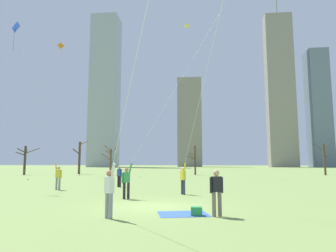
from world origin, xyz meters
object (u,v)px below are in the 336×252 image
at_px(distant_kite_low_near_trees_orange, 62,56).
at_px(bare_tree_far_right_edge, 25,159).
at_px(bare_tree_right_of_center, 195,160).
at_px(kite_flyer_foreground_right_white, 195,127).
at_px(picnic_spot, 191,212).
at_px(kite_flyer_midfield_right_pink, 122,132).
at_px(kite_flyer_foreground_left_red, 147,144).
at_px(kite_flyer_far_back_blue, 51,151).
at_px(bystander_strolling_midfield, 119,175).
at_px(bare_tree_leftmost, 324,158).
at_px(bare_tree_rightmost, 110,160).
at_px(bystander_watching_nearby, 217,190).
at_px(bare_tree_center, 79,157).
at_px(distant_kite_high_overhead_yellow, 180,48).

xyz_separation_m(distant_kite_low_near_trees_orange, bare_tree_far_right_edge, (-6.74, 2.94, -15.23)).
distance_m(bare_tree_right_of_center, bare_tree_far_right_edge, 26.35).
bearing_deg(kite_flyer_foreground_right_white, picnic_spot, -91.88).
height_order(kite_flyer_midfield_right_pink, kite_flyer_foreground_left_red, kite_flyer_foreground_left_red).
bearing_deg(picnic_spot, kite_flyer_midfield_right_pink, -126.66).
bearing_deg(kite_flyer_far_back_blue, bystander_strolling_midfield, 30.33).
xyz_separation_m(bare_tree_right_of_center, bare_tree_leftmost, (19.52, 0.75, 0.24)).
distance_m(picnic_spot, bare_tree_rightmost, 36.70).
bearing_deg(kite_flyer_far_back_blue, distant_kite_low_near_trees_orange, 115.16).
bearing_deg(bystander_strolling_midfield, bare_tree_leftmost, 44.64).
xyz_separation_m(distant_kite_low_near_trees_orange, picnic_spot, (19.85, -29.85, -17.61)).
distance_m(bystander_watching_nearby, bare_tree_right_of_center, 35.80).
xyz_separation_m(kite_flyer_midfield_right_pink, bystander_watching_nearby, (2.85, 2.37, -1.85)).
bearing_deg(picnic_spot, bare_tree_far_right_edge, 129.04).
relative_size(kite_flyer_midfield_right_pink, bare_tree_far_right_edge, 3.09).
bearing_deg(bare_tree_center, bare_tree_rightmost, -22.09).
bearing_deg(bystander_strolling_midfield, distant_kite_low_near_trees_orange, 127.64).
distance_m(picnic_spot, bare_tree_right_of_center, 35.61).
height_order(kite_flyer_far_back_blue, kite_flyer_foreground_left_red, kite_flyer_foreground_left_red).
distance_m(kite_flyer_midfield_right_pink, bystander_strolling_midfield, 14.87).
bearing_deg(bare_tree_center, distant_kite_low_near_trees_orange, -94.18).
distance_m(bystander_watching_nearby, bare_tree_leftmost, 40.82).
height_order(kite_flyer_midfield_right_pink, picnic_spot, kite_flyer_midfield_right_pink).
xyz_separation_m(kite_flyer_foreground_left_red, bare_tree_center, (-16.88, 31.59, 0.02)).
relative_size(bystander_watching_nearby, bare_tree_center, 0.30).
bearing_deg(kite_flyer_foreground_right_white, distant_kite_low_near_trees_orange, 127.81).
relative_size(kite_flyer_far_back_blue, bare_tree_right_of_center, 2.87).
relative_size(distant_kite_low_near_trees_orange, bare_tree_rightmost, 4.24).
distance_m(kite_flyer_far_back_blue, picnic_spot, 13.88).
bearing_deg(distant_kite_low_near_trees_orange, kite_flyer_foreground_left_red, -55.14).
bearing_deg(bare_tree_leftmost, kite_flyer_far_back_blue, -137.13).
relative_size(kite_flyer_midfield_right_pink, bystander_watching_nearby, 8.48).
relative_size(kite_flyer_far_back_blue, bare_tree_far_right_edge, 2.92).
xyz_separation_m(distant_kite_high_overhead_yellow, bare_tree_rightmost, (-11.11, 4.02, -15.94)).
distance_m(kite_flyer_far_back_blue, bystander_watching_nearby, 14.58).
distance_m(distant_kite_high_overhead_yellow, bare_tree_right_of_center, 16.98).
bearing_deg(bystander_strolling_midfield, bare_tree_right_of_center, 77.18).
distance_m(bystander_strolling_midfield, picnic_spot, 13.05).
distance_m(bystander_watching_nearby, distant_kite_low_near_trees_orange, 40.22).
xyz_separation_m(kite_flyer_midfield_right_pink, picnic_spot, (1.92, 2.58, -2.66)).
relative_size(distant_kite_high_overhead_yellow, bare_tree_center, 4.07).
bearing_deg(distant_kite_high_overhead_yellow, kite_flyer_foreground_left_red, -90.42).
bearing_deg(bare_tree_leftmost, distant_kite_low_near_trees_orange, -170.62).
xyz_separation_m(kite_flyer_foreground_right_white, kite_flyer_foreground_left_red, (-2.62, 0.83, -0.80)).
xyz_separation_m(kite_flyer_foreground_left_red, distant_kite_low_near_trees_orange, (-17.37, 24.94, 14.84)).
bearing_deg(kite_flyer_foreground_right_white, bystander_watching_nearby, -79.54).
height_order(kite_flyer_far_back_blue, bare_tree_rightmost, kite_flyer_far_back_blue).
relative_size(picnic_spot, bare_tree_right_of_center, 0.46).
xyz_separation_m(kite_flyer_far_back_blue, bare_tree_far_right_edge, (-16.47, 23.65, -0.20)).
bearing_deg(kite_flyer_midfield_right_pink, distant_kite_high_overhead_yellow, 90.67).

